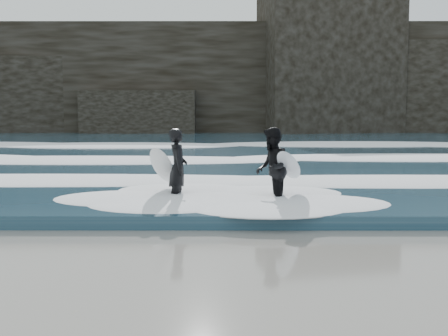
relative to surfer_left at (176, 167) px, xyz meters
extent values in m
plane|color=#8B6A53|center=(1.65, -5.94, -0.99)|extent=(120.00, 120.00, 0.00)
cube|color=#214255|center=(1.65, 23.06, -0.84)|extent=(90.00, 52.00, 0.30)
cube|color=black|center=(1.65, 40.06, 4.01)|extent=(70.00, 9.00, 10.00)
ellipsoid|color=white|center=(1.65, 3.06, -0.59)|extent=(60.00, 3.20, 0.20)
ellipsoid|color=white|center=(1.65, 10.06, -0.57)|extent=(60.00, 4.00, 0.24)
ellipsoid|color=white|center=(1.65, 19.06, -0.54)|extent=(60.00, 4.80, 0.30)
imported|color=black|center=(0.05, -0.01, -0.01)|extent=(0.54, 0.76, 1.97)
ellipsoid|color=white|center=(-0.35, 0.04, 0.03)|extent=(0.68, 1.76, 1.12)
imported|color=black|center=(2.39, -0.50, 0.02)|extent=(0.83, 1.03, 2.02)
ellipsoid|color=silver|center=(2.81, -0.50, 0.09)|extent=(0.98, 1.82, 0.92)
camera|label=1|loc=(1.25, -14.12, 1.49)|focal=45.00mm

